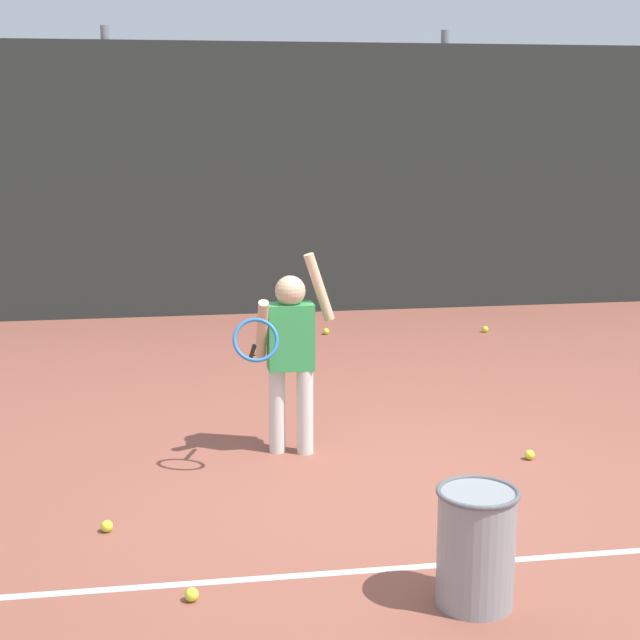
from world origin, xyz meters
name	(u,v)px	position (x,y,z in m)	size (l,w,h in m)	color
ground_plane	(382,488)	(0.00, 0.00, 0.00)	(20.00, 20.00, 0.00)	brown
court_line_baseline	(426,566)	(0.00, -1.04, 0.00)	(9.00, 0.05, 0.00)	white
back_fence_windscreen	(281,181)	(0.00, 5.30, 1.50)	(11.49, 0.08, 3.00)	#282D2B
fence_post_1	(111,175)	(-1.87, 5.36, 1.58)	(0.09, 0.09, 3.15)	slate
fence_post_2	(441,172)	(1.87, 5.36, 1.58)	(0.09, 0.09, 3.15)	slate
tennis_player	(289,348)	(-0.48, 0.68, 0.73)	(0.70, 0.59, 1.35)	silver
ball_hopper	(476,546)	(0.12, -1.42, 0.29)	(0.38, 0.38, 0.56)	gray
tennis_ball_0	(485,329)	(1.98, 3.95, 0.03)	(0.07, 0.07, 0.07)	#CCE033
tennis_ball_1	(107,526)	(-1.61, -0.38, 0.03)	(0.07, 0.07, 0.07)	#CCE033
tennis_ball_2	(450,553)	(0.14, -0.97, 0.03)	(0.07, 0.07, 0.07)	#CCE033
tennis_ball_3	(256,352)	(-0.47, 3.35, 0.03)	(0.07, 0.07, 0.07)	#CCE033
tennis_ball_4	(192,595)	(-1.17, -1.21, 0.03)	(0.07, 0.07, 0.07)	#CCE033
tennis_ball_5	(530,455)	(1.07, 0.32, 0.03)	(0.07, 0.07, 0.07)	#CCE033
tennis_ball_6	(326,331)	(0.32, 4.10, 0.03)	(0.07, 0.07, 0.07)	#CCE033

